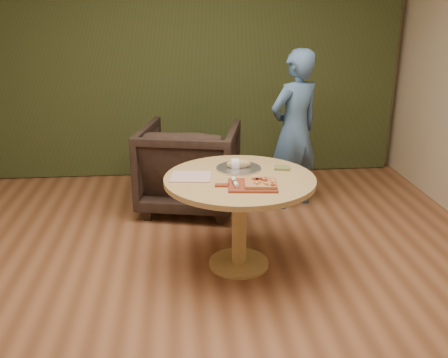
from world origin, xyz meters
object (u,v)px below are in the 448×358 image
Objects in this scene: pedestal_table at (240,194)px; flatbread_pizza at (260,183)px; pizza_paddle at (251,185)px; serving_tray at (239,168)px; armchair at (190,162)px; bread_roll at (238,164)px; cutlery_roll at (235,182)px; person_standing at (294,130)px.

pedestal_table is 0.30m from flatbread_pizza.
serving_tray is (-0.04, 0.40, -0.00)m from pizza_paddle.
pizza_paddle is 1.53m from armchair.
armchair is at bearing 105.65° from pedestal_table.
serving_tray is 1.84× the size of bread_roll.
bread_roll is at bearing 77.66° from cutlery_roll.
person_standing reaches higher than armchair.
armchair reaches higher than bread_roll.
armchair is at bearing 108.58° from bread_roll.
serving_tray is (-0.11, 0.40, -0.02)m from flatbread_pizza.
bread_roll is at bearing 106.26° from flatbread_pizza.
pedestal_table is at bearing 118.05° from armchair.
person_standing is at bearing 60.17° from pedestal_table.
flatbread_pizza is 0.18m from cutlery_roll.
flatbread_pizza is 1.56m from armchair.
bread_roll reaches higher than cutlery_roll.
serving_tray reaches higher than pedestal_table.
armchair is (-0.36, 1.06, -0.31)m from bread_roll.
serving_tray is (0.01, 0.19, 0.15)m from pedestal_table.
person_standing is at bearing 55.96° from bread_roll.
pizza_paddle is 1.91× the size of flatbread_pizza.
armchair reaches higher than cutlery_roll.
cutlery_roll is (-0.18, 0.03, 0.00)m from flatbread_pizza.
serving_tray is at bearing 105.09° from flatbread_pizza.
bread_roll reaches higher than serving_tray.
serving_tray is (0.07, 0.38, -0.02)m from cutlery_roll.
pizza_paddle is at bearing -11.44° from cutlery_roll.
armchair is 1.09m from person_standing.
bread_roll is (-0.01, -0.00, 0.04)m from serving_tray.
cutlery_roll is at bearing -106.89° from pedestal_table.
bread_roll is at bearing 27.47° from person_standing.
flatbread_pizza is 0.68× the size of serving_tray.
cutlery_roll is 1.59m from person_standing.
pedestal_table is 5.80× the size of cutlery_roll.
person_standing is at bearing -169.50° from armchair.
cutlery_roll is at bearing 113.94° from armchair.
flatbread_pizza reaches higher than serving_tray.
cutlery_roll is at bearing 177.16° from pizza_paddle.
cutlery_roll is 0.56× the size of serving_tray.
person_standing is (0.70, 1.21, 0.19)m from pedestal_table.
pedestal_table is at bearing 70.11° from cutlery_roll.
cutlery_roll is at bearing 172.05° from flatbread_pizza.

